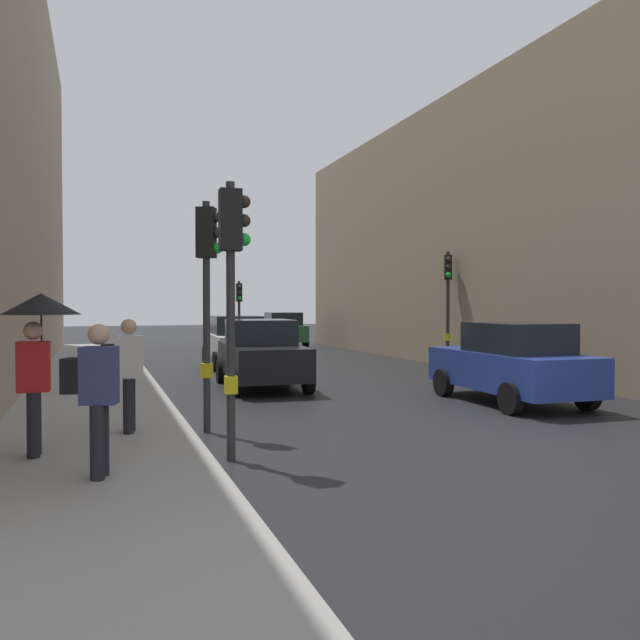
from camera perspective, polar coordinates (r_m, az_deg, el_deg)
ground_plane at (r=10.89m, az=17.96°, el=-10.08°), size 120.00×120.00×0.00m
sidewalk_kerb at (r=14.65m, az=-19.48°, el=-6.84°), size 3.02×40.00×0.16m
building_facade_right at (r=26.15m, az=23.09°, el=6.92°), size 12.00×28.95×9.47m
traffic_light_mid_street at (r=22.04m, az=11.32°, el=2.79°), size 0.34×0.45×3.93m
traffic_light_far_median at (r=29.48m, az=-7.20°, el=1.51°), size 0.24×0.43×3.23m
traffic_light_near_right at (r=10.87m, az=-9.96°, el=4.08°), size 0.45×0.34×3.87m
traffic_light_near_left at (r=8.87m, az=-7.82°, el=4.51°), size 0.43×0.25×3.83m
car_blue_van at (r=14.61m, az=16.71°, el=-3.69°), size 2.11×4.24×1.76m
car_green_estate at (r=32.89m, az=-3.36°, el=-0.86°), size 2.24×4.31×1.76m
car_white_compact at (r=22.42m, az=-7.43°, el=-1.90°), size 2.13×4.26×1.76m
car_dark_suv at (r=16.72m, az=-5.23°, el=-3.01°), size 2.24×4.31×1.76m
pedestrian_with_umbrella at (r=9.16m, az=-23.74°, el=-0.68°), size 1.00×1.00×2.14m
pedestrian_with_black_backpack at (r=10.41m, az=-16.88°, el=-4.13°), size 0.64×0.39×1.77m
pedestrian_with_grey_backpack at (r=7.81m, az=-19.38°, el=-5.97°), size 0.65×0.42×1.77m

